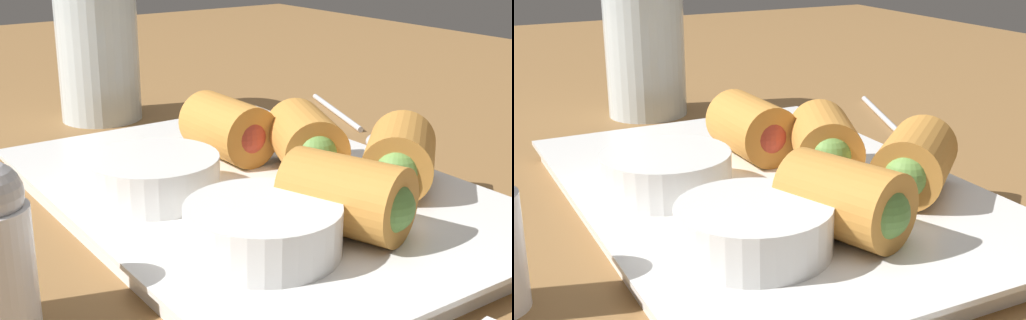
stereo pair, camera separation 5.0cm
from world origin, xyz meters
The scene contains 10 objects.
table_surface centered at (0.00, 0.00, 1.00)cm, with size 180.00×140.00×2.00cm.
serving_plate centered at (-3.55, 0.58, 2.76)cm, with size 33.42×22.97×1.50cm.
roll_front_left centered at (-12.41, 0.60, 5.60)cm, with size 7.41×6.09×4.19cm.
roll_front_right centered at (1.82, -1.00, 5.60)cm, with size 7.07×4.29×4.19cm.
roll_back_left centered at (-9.14, -6.10, 5.60)cm, with size 7.30×7.51×4.19cm.
roll_back_right centered at (-3.41, -3.53, 5.60)cm, with size 7.46×6.39×4.19cm.
dipping_bowl_near centered at (-1.59, 6.63, 4.87)cm, with size 7.90×7.90×2.51cm.
dipping_bowl_far centered at (-11.49, 5.65, 4.87)cm, with size 7.90×7.90×2.51cm.
spoon centered at (1.49, -14.91, 2.66)cm, with size 19.69×9.07×1.46cm.
drinking_glass centered at (22.13, 0.46, 8.60)cm, with size 7.18×7.18×13.20cm.
Camera 1 is at (-37.89, 24.20, 19.18)cm, focal length 50.00 mm.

